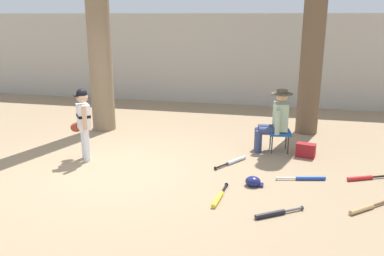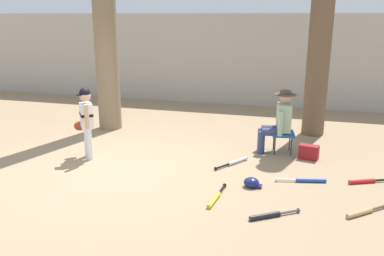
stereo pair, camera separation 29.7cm
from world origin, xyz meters
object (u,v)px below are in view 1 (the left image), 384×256
at_px(tree_near_player, 97,2).
at_px(batting_helmet_navy, 253,182).
at_px(bat_wood_tan, 365,208).
at_px(bat_blue_youth, 307,178).
at_px(young_ballplayer, 83,120).
at_px(folding_stool, 280,133).
at_px(bat_yellow_trainer, 219,198).
at_px(handbag_beside_stool, 306,150).
at_px(bat_aluminum_silver, 234,161).
at_px(tree_behind_spectator, 313,36).
at_px(bat_red_barrel, 363,178).
at_px(seated_spectator, 275,119).
at_px(bat_black_composite, 274,214).

bearing_deg(tree_near_player, batting_helmet_navy, -34.39).
xyz_separation_m(tree_near_player, batting_helmet_navy, (3.60, -2.46, -2.73)).
height_order(bat_wood_tan, bat_blue_youth, same).
bearing_deg(young_ballplayer, folding_stool, 19.97).
height_order(young_ballplayer, bat_blue_youth, young_ballplayer).
xyz_separation_m(young_ballplayer, bat_wood_tan, (4.59, -0.99, -0.71)).
relative_size(tree_near_player, folding_stool, 14.23).
bearing_deg(bat_yellow_trainer, folding_stool, 71.49).
bearing_deg(tree_near_player, handbag_beside_stool, -11.97).
relative_size(folding_stool, bat_aluminum_silver, 0.65).
bearing_deg(bat_wood_tan, tree_behind_spectator, 99.30).
height_order(young_ballplayer, bat_red_barrel, young_ballplayer).
height_order(tree_near_player, bat_aluminum_silver, tree_near_player).
relative_size(handbag_beside_stool, bat_red_barrel, 0.50).
bearing_deg(seated_spectator, young_ballplayer, -159.71).
bearing_deg(batting_helmet_navy, bat_yellow_trainer, -126.08).
bearing_deg(tree_behind_spectator, young_ballplayer, -145.69).
bearing_deg(bat_blue_youth, bat_aluminum_silver, 157.67).
bearing_deg(folding_stool, tree_near_player, 169.67).
bearing_deg(tree_behind_spectator, bat_wood_tan, -80.70).
xyz_separation_m(handbag_beside_stool, bat_blue_youth, (-0.02, -1.11, -0.10)).
bearing_deg(bat_yellow_trainer, bat_wood_tan, 3.22).
relative_size(young_ballplayer, bat_blue_youth, 1.68).
distance_m(bat_red_barrel, batting_helmet_navy, 1.80).
relative_size(bat_red_barrel, batting_helmet_navy, 2.44).
relative_size(young_ballplayer, batting_helmet_navy, 4.67).
height_order(folding_stool, bat_yellow_trainer, folding_stool).
bearing_deg(young_ballplayer, seated_spectator, 20.29).
bearing_deg(batting_helmet_navy, folding_stool, 78.70).
height_order(tree_behind_spectator, bat_black_composite, tree_behind_spectator).
height_order(tree_near_player, bat_wood_tan, tree_near_player).
relative_size(folding_stool, handbag_beside_stool, 1.33).
distance_m(tree_behind_spectator, bat_wood_tan, 4.29).
height_order(young_ballplayer, handbag_beside_stool, young_ballplayer).
height_order(handbag_beside_stool, bat_black_composite, handbag_beside_stool).
height_order(bat_black_composite, bat_yellow_trainer, same).
xyz_separation_m(bat_wood_tan, bat_yellow_trainer, (-1.96, -0.11, 0.00)).
relative_size(handbag_beside_stool, bat_blue_youth, 0.44).
bearing_deg(bat_aluminum_silver, handbag_beside_stool, 25.98).
distance_m(bat_wood_tan, bat_aluminum_silver, 2.39).
xyz_separation_m(tree_behind_spectator, bat_blue_youth, (-0.10, -2.81, -2.07)).
xyz_separation_m(tree_behind_spectator, young_ballplayer, (-3.98, -2.71, -1.36)).
distance_m(handbag_beside_stool, batting_helmet_navy, 1.74).
relative_size(young_ballplayer, seated_spectator, 1.09).
xyz_separation_m(folding_stool, handbag_beside_stool, (0.49, -0.22, -0.23)).
xyz_separation_m(bat_black_composite, bat_blue_youth, (0.47, 1.32, 0.00)).
relative_size(tree_near_player, young_ballplayer, 4.94).
relative_size(tree_behind_spectator, seated_spectator, 4.12).
relative_size(tree_behind_spectator, young_ballplayer, 3.79).
xyz_separation_m(bat_wood_tan, bat_red_barrel, (0.17, 1.11, -0.00)).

